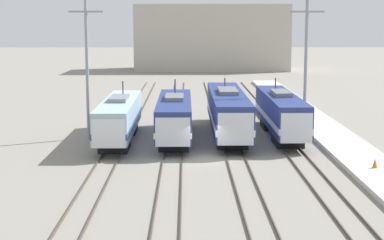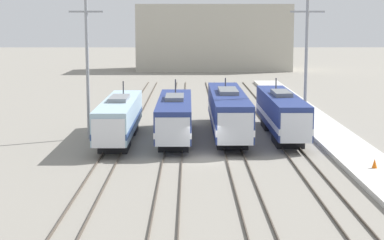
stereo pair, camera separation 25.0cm
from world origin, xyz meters
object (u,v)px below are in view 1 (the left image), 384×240
at_px(locomotive_center_left, 174,117).
at_px(locomotive_far_right, 281,114).
at_px(catenary_tower_left, 87,63).
at_px(locomotive_center_right, 228,112).
at_px(locomotive_far_left, 119,118).
at_px(traffic_cone, 375,163).
at_px(catenary_tower_right, 306,63).

bearing_deg(locomotive_center_left, locomotive_far_right, 9.62).
bearing_deg(locomotive_center_left, catenary_tower_left, 172.43).
xyz_separation_m(locomotive_center_right, catenary_tower_left, (-12.52, -1.03, 4.51)).
height_order(locomotive_far_left, locomotive_far_right, locomotive_far_right).
height_order(catenary_tower_left, traffic_cone, catenary_tower_left).
bearing_deg(locomotive_far_left, traffic_cone, -31.97).
bearing_deg(locomotive_far_left, locomotive_center_right, 14.68).
height_order(locomotive_center_left, locomotive_center_right, locomotive_center_left).
bearing_deg(traffic_cone, locomotive_center_right, 122.91).
relative_size(locomotive_far_left, catenary_tower_right, 1.28).
height_order(locomotive_far_left, traffic_cone, locomotive_far_left).
xyz_separation_m(locomotive_far_left, locomotive_center_left, (4.82, 0.47, 0.01)).
bearing_deg(catenary_tower_left, traffic_cone, -31.40).
bearing_deg(locomotive_center_right, locomotive_far_left, -165.32).
xyz_separation_m(locomotive_far_left, traffic_cone, (18.92, -11.81, -1.34)).
xyz_separation_m(locomotive_far_right, catenary_tower_right, (1.96, -0.61, 4.58)).
bearing_deg(catenary_tower_right, locomotive_center_right, 171.36).
height_order(locomotive_far_left, catenary_tower_right, catenary_tower_right).
bearing_deg(catenary_tower_right, locomotive_center_left, -174.96).
relative_size(locomotive_center_right, traffic_cone, 29.49).
height_order(locomotive_center_left, traffic_cone, locomotive_center_left).
distance_m(locomotive_far_left, locomotive_center_left, 4.84).
bearing_deg(traffic_cone, locomotive_far_right, 107.75).
height_order(locomotive_center_right, catenary_tower_right, catenary_tower_right).
distance_m(locomotive_center_left, catenary_tower_right, 12.55).
height_order(locomotive_center_left, catenary_tower_right, catenary_tower_right).
xyz_separation_m(catenary_tower_left, catenary_tower_right, (19.30, 0.00, 0.00)).
height_order(locomotive_far_right, traffic_cone, locomotive_far_right).
xyz_separation_m(locomotive_far_right, catenary_tower_left, (-17.34, -0.61, 4.58)).
distance_m(locomotive_center_right, locomotive_far_right, 4.84).
bearing_deg(locomotive_far_left, catenary_tower_right, 5.20).
bearing_deg(locomotive_far_right, catenary_tower_left, -177.98).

